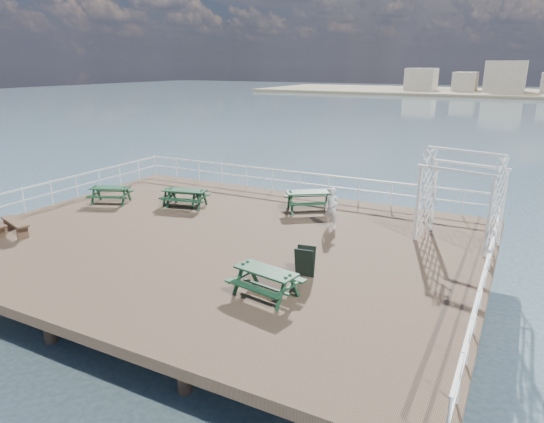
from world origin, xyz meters
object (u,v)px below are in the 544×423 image
Objects in this scene: flat_bench_far at (15,224)px; picnic_table_b at (186,194)px; picnic_table_d at (181,194)px; picnic_table_e at (266,277)px; person at (332,208)px; trellis_arbor at (460,203)px; picnic_table_c at (310,197)px; picnic_table_a at (110,191)px.

picnic_table_b is at bearing 77.48° from flat_bench_far.
picnic_table_d is at bearing 80.74° from flat_bench_far.
picnic_table_e is 1.06× the size of flat_bench_far.
flat_bench_far is at bearing -132.31° from picnic_table_d.
picnic_table_b is 9.25m from picnic_table_e.
flat_bench_far is at bearing -145.67° from person.
picnic_table_b is 0.62× the size of trellis_arbor.
flat_bench_far is 11.69m from person.
picnic_table_c reaches higher than picnic_table_d.
trellis_arbor is at bearing -15.06° from picnic_table_a.
picnic_table_c is 2.36m from person.
trellis_arbor is at bearing -9.61° from picnic_table_b.
flat_bench_far is at bearing -170.33° from picnic_table_e.
picnic_table_e is at bearing -82.37° from person.
picnic_table_a is at bearing 164.91° from picnic_table_c.
person is at bearing -159.42° from trellis_arbor.
picnic_table_e is at bearing -107.35° from trellis_arbor.
picnic_table_b is 0.80× the size of picnic_table_c.
picnic_table_c is at bearing 2.65° from picnic_table_d.
picnic_table_c is 1.30× the size of picnic_table_e.
picnic_table_e reaches higher than picnic_table_a.
trellis_arbor is at bearing 69.30° from picnic_table_e.
picnic_table_e is 10.48m from flat_bench_far.
picnic_table_c is (8.40, 3.03, 0.09)m from picnic_table_a.
picnic_table_a is at bearing 165.57° from picnic_table_e.
picnic_table_b reaches higher than picnic_table_a.
picnic_table_c is at bearing 137.30° from person.
picnic_table_d is 7.05m from person.
person is at bearing 104.39° from picnic_table_e.
picnic_table_d is at bearing 151.38° from picnic_table_e.
picnic_table_c is 11.39m from flat_bench_far.
picnic_table_a is 1.02× the size of picnic_table_b.
picnic_table_c is at bearing 60.04° from flat_bench_far.
picnic_table_a is at bearing 107.68° from flat_bench_far.
picnic_table_b is (3.37, 1.12, 0.02)m from picnic_table_a.
trellis_arbor is (6.06, -1.13, 0.83)m from picnic_table_c.
picnic_table_a is 1.10× the size of picnic_table_d.
flat_bench_far is 0.56× the size of trellis_arbor.
picnic_table_b is 11.15m from trellis_arbor.
picnic_table_c is at bearing 115.14° from picnic_table_e.
picnic_table_b is 1.04× the size of picnic_table_e.
person is (-4.42, -0.56, -0.67)m from trellis_arbor.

